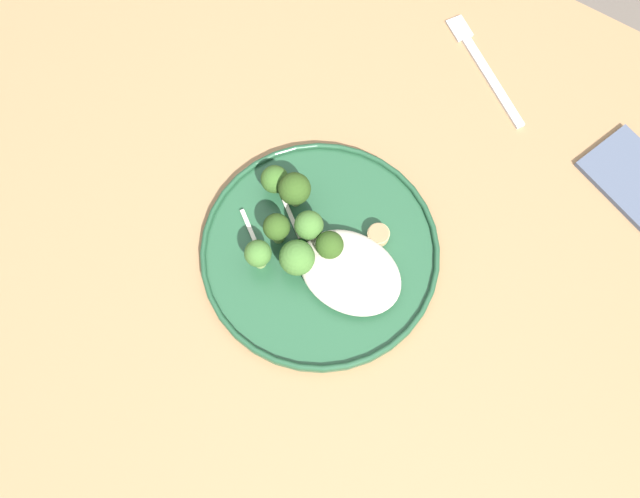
# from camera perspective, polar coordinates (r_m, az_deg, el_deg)

# --- Properties ---
(ground) EXTENTS (6.00, 6.00, 0.00)m
(ground) POSITION_cam_1_polar(r_m,az_deg,el_deg) (1.55, 0.73, -9.13)
(ground) COLOR #665B51
(wooden_dining_table) EXTENTS (1.40, 1.00, 0.74)m
(wooden_dining_table) POSITION_cam_1_polar(r_m,az_deg,el_deg) (0.91, 1.24, -2.09)
(wooden_dining_table) COLOR #9E754C
(wooden_dining_table) RESTS_ON ground
(dinner_plate) EXTENTS (0.29, 0.29, 0.02)m
(dinner_plate) POSITION_cam_1_polar(r_m,az_deg,el_deg) (0.82, 0.00, -0.26)
(dinner_plate) COLOR #235133
(dinner_plate) RESTS_ON wooden_dining_table
(noodle_bed) EXTENTS (0.13, 0.10, 0.03)m
(noodle_bed) POSITION_cam_1_polar(r_m,az_deg,el_deg) (0.80, 2.55, -1.96)
(noodle_bed) COLOR beige
(noodle_bed) RESTS_ON dinner_plate
(seared_scallop_rear_pale) EXTENTS (0.03, 0.03, 0.02)m
(seared_scallop_rear_pale) POSITION_cam_1_polar(r_m,az_deg,el_deg) (0.80, 2.57, -1.80)
(seared_scallop_rear_pale) COLOR #E5C689
(seared_scallop_rear_pale) RESTS_ON dinner_plate
(seared_scallop_right_edge) EXTENTS (0.03, 0.03, 0.01)m
(seared_scallop_right_edge) POSITION_cam_1_polar(r_m,az_deg,el_deg) (0.82, 4.90, 1.19)
(seared_scallop_right_edge) COLOR #DBB77A
(seared_scallop_right_edge) RESTS_ON dinner_plate
(seared_scallop_front_small) EXTENTS (0.03, 0.03, 0.01)m
(seared_scallop_front_small) POSITION_cam_1_polar(r_m,az_deg,el_deg) (0.81, 2.31, 0.16)
(seared_scallop_front_small) COLOR #DBB77A
(seared_scallop_front_small) RESTS_ON dinner_plate
(seared_scallop_on_noodles) EXTENTS (0.03, 0.03, 0.02)m
(seared_scallop_on_noodles) POSITION_cam_1_polar(r_m,az_deg,el_deg) (0.81, 0.87, -0.23)
(seared_scallop_on_noodles) COLOR beige
(seared_scallop_on_noodles) RESTS_ON dinner_plate
(broccoli_floret_right_tilted) EXTENTS (0.04, 0.04, 0.06)m
(broccoli_floret_right_tilted) POSITION_cam_1_polar(r_m,az_deg,el_deg) (0.81, -2.15, 5.02)
(broccoli_floret_right_tilted) COLOR #89A356
(broccoli_floret_right_tilted) RESTS_ON dinner_plate
(broccoli_floret_near_rim) EXTENTS (0.03, 0.03, 0.06)m
(broccoli_floret_near_rim) POSITION_cam_1_polar(r_m,az_deg,el_deg) (0.80, -0.86, 2.06)
(broccoli_floret_near_rim) COLOR #89A356
(broccoli_floret_near_rim) RESTS_ON dinner_plate
(broccoli_floret_rear_charred) EXTENTS (0.04, 0.04, 0.05)m
(broccoli_floret_rear_charred) POSITION_cam_1_polar(r_m,az_deg,el_deg) (0.79, -1.94, -0.75)
(broccoli_floret_rear_charred) COLOR #89A356
(broccoli_floret_rear_charred) RESTS_ON dinner_plate
(broccoli_floret_center_pile) EXTENTS (0.03, 0.03, 0.05)m
(broccoli_floret_center_pile) POSITION_cam_1_polar(r_m,az_deg,el_deg) (0.80, -3.65, 1.77)
(broccoli_floret_center_pile) COLOR #7A994C
(broccoli_floret_center_pile) RESTS_ON dinner_plate
(broccoli_floret_tall_stalk) EXTENTS (0.03, 0.03, 0.05)m
(broccoli_floret_tall_stalk) POSITION_cam_1_polar(r_m,az_deg,el_deg) (0.79, -5.20, -0.44)
(broccoli_floret_tall_stalk) COLOR #89A356
(broccoli_floret_tall_stalk) RESTS_ON dinner_plate
(broccoli_floret_left_leaning) EXTENTS (0.03, 0.03, 0.05)m
(broccoli_floret_left_leaning) POSITION_cam_1_polar(r_m,az_deg,el_deg) (0.79, 0.81, 0.27)
(broccoli_floret_left_leaning) COLOR #89A356
(broccoli_floret_left_leaning) RESTS_ON dinner_plate
(broccoli_floret_small_sprig) EXTENTS (0.03, 0.03, 0.05)m
(broccoli_floret_small_sprig) POSITION_cam_1_polar(r_m,az_deg,el_deg) (0.83, -3.81, 5.83)
(broccoli_floret_small_sprig) COLOR #7A994C
(broccoli_floret_small_sprig) RESTS_ON dinner_plate
(onion_sliver_short_strip) EXTENTS (0.05, 0.04, 0.00)m
(onion_sliver_short_strip) POSITION_cam_1_polar(r_m,az_deg,el_deg) (0.83, -2.37, 2.56)
(onion_sliver_short_strip) COLOR silver
(onion_sliver_short_strip) RESTS_ON dinner_plate
(onion_sliver_pale_crescent) EXTENTS (0.04, 0.03, 0.00)m
(onion_sliver_pale_crescent) POSITION_cam_1_polar(r_m,az_deg,el_deg) (0.83, -6.03, 2.00)
(onion_sliver_pale_crescent) COLOR silver
(onion_sliver_pale_crescent) RESTS_ON dinner_plate
(dinner_fork) EXTENTS (0.17, 0.12, 0.00)m
(dinner_fork) POSITION_cam_1_polar(r_m,az_deg,el_deg) (0.97, 13.51, 14.64)
(dinner_fork) COLOR silver
(dinner_fork) RESTS_ON wooden_dining_table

